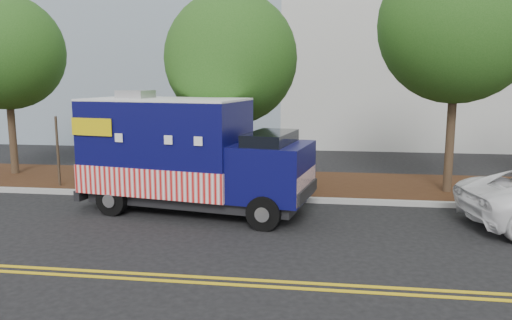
# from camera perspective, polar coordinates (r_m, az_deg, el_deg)

# --- Properties ---
(ground) EXTENTS (120.00, 120.00, 0.00)m
(ground) POSITION_cam_1_polar(r_m,az_deg,el_deg) (14.05, -9.95, -5.66)
(ground) COLOR black
(ground) RESTS_ON ground
(curb) EXTENTS (120.00, 0.18, 0.15)m
(curb) POSITION_cam_1_polar(r_m,az_deg,el_deg) (15.33, -8.36, -4.06)
(curb) COLOR #9E9E99
(curb) RESTS_ON ground
(mulch_strip) EXTENTS (120.00, 4.00, 0.15)m
(mulch_strip) POSITION_cam_1_polar(r_m,az_deg,el_deg) (17.30, -6.41, -2.46)
(mulch_strip) COLOR black
(mulch_strip) RESTS_ON ground
(centerline_near) EXTENTS (120.00, 0.10, 0.01)m
(centerline_near) POSITION_cam_1_polar(r_m,az_deg,el_deg) (10.12, -17.85, -12.00)
(centerline_near) COLOR gold
(centerline_near) RESTS_ON ground
(centerline_far) EXTENTS (120.00, 0.10, 0.01)m
(centerline_far) POSITION_cam_1_polar(r_m,az_deg,el_deg) (9.92, -18.49, -12.49)
(centerline_far) COLOR gold
(centerline_far) RESTS_ON ground
(tree_a) EXTENTS (4.05, 4.05, 6.53)m
(tree_a) POSITION_cam_1_polar(r_m,az_deg,el_deg) (20.06, -26.68, 10.93)
(tree_a) COLOR #38281C
(tree_a) RESTS_ON ground
(tree_b) EXTENTS (4.14, 4.14, 6.27)m
(tree_b) POSITION_cam_1_polar(r_m,az_deg,el_deg) (15.85, -2.89, 11.48)
(tree_b) COLOR #38281C
(tree_b) RESTS_ON ground
(tree_c) EXTENTS (4.61, 4.61, 7.45)m
(tree_c) POSITION_cam_1_polar(r_m,az_deg,el_deg) (16.19, 22.03, 14.12)
(tree_c) COLOR #38281C
(tree_c) RESTS_ON ground
(sign_post) EXTENTS (0.06, 0.06, 2.40)m
(sign_post) POSITION_cam_1_polar(r_m,az_deg,el_deg) (17.27, -21.70, 0.69)
(sign_post) COLOR #473828
(sign_post) RESTS_ON ground
(food_truck) EXTENTS (6.51, 3.35, 3.28)m
(food_truck) POSITION_cam_1_polar(r_m,az_deg,el_deg) (13.62, -8.13, 0.29)
(food_truck) COLOR black
(food_truck) RESTS_ON ground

